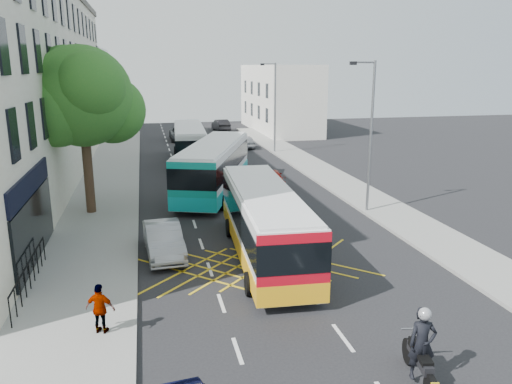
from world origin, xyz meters
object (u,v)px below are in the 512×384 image
red_hatchback (270,179)px  distant_car_grey (181,134)px  parked_car_silver (164,240)px  distant_car_silver (245,141)px  street_tree (82,97)px  distant_car_dark (221,125)px  lamp_near (369,129)px  lamp_far (274,103)px  bus_far (190,143)px  motorbike (421,348)px  bus_near (265,222)px  bus_mid (214,167)px  pedestrian_far (100,309)px

red_hatchback → distant_car_grey: 23.69m
parked_car_silver → red_hatchback: size_ratio=1.00×
distant_car_grey → distant_car_silver: size_ratio=1.40×
street_tree → distant_car_dark: bearing=70.1°
lamp_near → distant_car_silver: (-1.97, 23.64, -3.99)m
distant_car_silver → distant_car_dark: size_ratio=0.84×
lamp_far → bus_far: 8.84m
motorbike → distant_car_grey: bearing=104.4°
lamp_near → bus_near: bearing=-143.4°
bus_near → distant_car_grey: 35.37m
red_hatchback → lamp_far: bearing=-98.4°
distant_car_grey → distant_car_dark: (5.47, 7.12, 0.00)m
parked_car_silver → distant_car_silver: size_ratio=1.15×
motorbike → parked_car_silver: size_ratio=0.56×
distant_car_silver → distant_car_dark: 13.67m
street_tree → red_hatchback: 13.00m
lamp_far → parked_car_silver: lamp_far is taller
parked_car_silver → bus_mid: bearing=66.7°
lamp_near → red_hatchback: size_ratio=1.91×
parked_car_silver → pedestrian_far: pedestrian_far is taller
street_tree → bus_far: size_ratio=0.82×
distant_car_silver → bus_near: bearing=78.0°
lamp_near → lamp_far: 20.00m
motorbike → parked_car_silver: (-5.96, 10.42, -0.29)m
parked_car_silver → distant_car_grey: (3.33, 34.21, 0.02)m
bus_mid → street_tree: bearing=-135.9°
bus_mid → parked_car_silver: size_ratio=2.78×
motorbike → bus_near: bearing=112.1°
parked_car_silver → distant_car_dark: size_ratio=0.97×
distant_car_silver → pedestrian_far: (-11.23, -34.01, 0.30)m
bus_far → distant_car_dark: (5.66, 19.62, -0.85)m
lamp_near → distant_car_silver: lamp_near is taller
red_hatchback → distant_car_dark: size_ratio=0.97×
distant_car_grey → parked_car_silver: bearing=-96.2°
bus_far → distant_car_grey: 12.53m
motorbike → red_hatchback: 21.34m
bus_mid → distant_car_silver: size_ratio=3.19×
distant_car_grey → distant_car_silver: bearing=-49.1°
lamp_far → motorbike: lamp_far is taller
bus_mid → bus_far: size_ratio=1.09×
lamp_far → bus_mid: size_ratio=0.69×
lamp_near → motorbike: lamp_near is taller
lamp_far → red_hatchback: lamp_far is taller
parked_car_silver → red_hatchback: bearing=51.7°
lamp_far → distant_car_grey: lamp_far is taller
street_tree → distant_car_grey: size_ratio=1.72×
bus_far → distant_car_grey: bearing=92.3°
pedestrian_far → motorbike: bearing=173.9°
bus_far → distant_car_grey: bus_far is taller
motorbike → distant_car_dark: 51.82m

